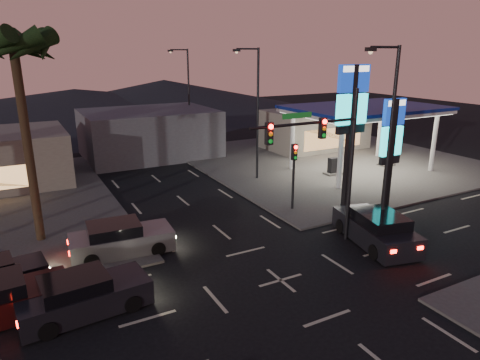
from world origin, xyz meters
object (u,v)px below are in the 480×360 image
car_lane_b_front (120,239)px  car_lane_a_front (83,296)px  pylon_sign_short (392,137)px  pylon_sign_tall (352,109)px  gas_station (365,111)px  suv_station (376,229)px  traffic_signal_mast (326,148)px

car_lane_b_front → car_lane_a_front: bearing=-119.0°
pylon_sign_short → car_lane_a_front: 19.66m
pylon_sign_short → car_lane_a_front: pylon_sign_short is taller
pylon_sign_tall → car_lane_b_front: pylon_sign_tall is taller
car_lane_b_front → gas_station: bearing=15.6°
car_lane_a_front → suv_station: (14.52, -0.71, 0.08)m
pylon_sign_tall → traffic_signal_mast: size_ratio=1.12×
gas_station → suv_station: bearing=-130.4°
traffic_signal_mast → car_lane_a_front: (-11.80, -0.45, -4.48)m
pylon_sign_short → traffic_signal_mast: size_ratio=0.88×
pylon_sign_short → suv_station: (-4.52, -3.67, -3.83)m
pylon_sign_tall → pylon_sign_short: size_ratio=1.29×
pylon_sign_tall → car_lane_b_front: size_ratio=1.73×
gas_station → pylon_sign_tall: pylon_sign_tall is taller
gas_station → car_lane_b_front: (-21.58, -6.01, -4.31)m
pylon_sign_short → suv_station: pylon_sign_short is taller
pylon_sign_short → car_lane_a_front: size_ratio=1.38×
pylon_sign_short → car_lane_a_front: (-19.04, -2.96, -3.91)m
pylon_sign_short → gas_station: bearing=56.3°
suv_station → traffic_signal_mast: bearing=157.0°
car_lane_b_front → suv_station: (12.06, -5.16, 0.06)m
pylon_sign_short → suv_station: bearing=-140.9°
pylon_sign_tall → suv_station: 7.54m
pylon_sign_short → car_lane_b_front: size_ratio=1.35×
gas_station → traffic_signal_mast: 15.82m
gas_station → suv_station: 15.28m
gas_station → pylon_sign_tall: size_ratio=1.36×
gas_station → car_lane_a_front: gas_station is taller
gas_station → pylon_sign_tall: bearing=-139.1°
car_lane_a_front → traffic_signal_mast: bearing=2.2°
gas_station → suv_station: (-9.52, -11.17, -4.26)m
pylon_sign_tall → pylon_sign_short: bearing=-21.8°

